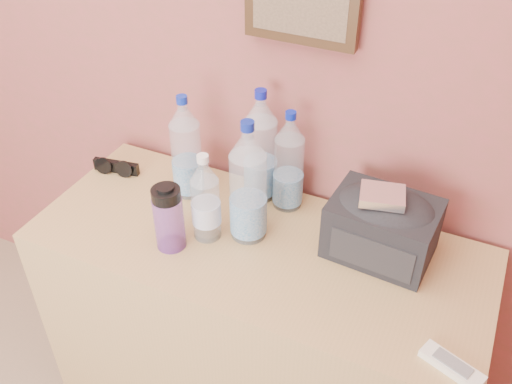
# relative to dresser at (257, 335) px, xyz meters

# --- Properties ---
(dresser) EXTENTS (1.27, 0.53, 0.79)m
(dresser) POSITION_rel_dresser_xyz_m (0.00, 0.00, 0.00)
(dresser) COLOR tan
(dresser) RESTS_ON ground
(pet_large_a) EXTENTS (0.09, 0.09, 0.33)m
(pet_large_a) POSITION_rel_dresser_xyz_m (-0.29, 0.12, 0.54)
(pet_large_a) COLOR silver
(pet_large_a) RESTS_ON dresser
(pet_large_b) EXTENTS (0.08, 0.08, 0.31)m
(pet_large_b) POSITION_rel_dresser_xyz_m (0.01, 0.20, 0.53)
(pet_large_b) COLOR silver
(pet_large_b) RESTS_ON dresser
(pet_large_c) EXTENTS (0.10, 0.10, 0.35)m
(pet_large_c) POSITION_rel_dresser_xyz_m (-0.08, 0.20, 0.55)
(pet_large_c) COLOR white
(pet_large_c) RESTS_ON dresser
(pet_large_d) EXTENTS (0.10, 0.10, 0.36)m
(pet_large_d) POSITION_rel_dresser_xyz_m (-0.04, 0.02, 0.56)
(pet_large_d) COLOR white
(pet_large_d) RESTS_ON dresser
(pet_small) EXTENTS (0.08, 0.08, 0.27)m
(pet_small) POSITION_rel_dresser_xyz_m (-0.14, -0.03, 0.51)
(pet_small) COLOR silver
(pet_small) RESTS_ON dresser
(nalgene_bottle) EXTENTS (0.08, 0.08, 0.20)m
(nalgene_bottle) POSITION_rel_dresser_xyz_m (-0.21, -0.11, 0.49)
(nalgene_bottle) COLOR purple
(nalgene_bottle) RESTS_ON dresser
(sunglasses) EXTENTS (0.16, 0.08, 0.04)m
(sunglasses) POSITION_rel_dresser_xyz_m (-0.55, 0.12, 0.42)
(sunglasses) COLOR black
(sunglasses) RESTS_ON dresser
(ac_remote) EXTENTS (0.15, 0.09, 0.02)m
(ac_remote) POSITION_rel_dresser_xyz_m (0.56, -0.19, 0.41)
(ac_remote) COLOR beige
(ac_remote) RESTS_ON dresser
(toiletry_bag) EXTENTS (0.28, 0.21, 0.18)m
(toiletry_bag) POSITION_rel_dresser_xyz_m (0.31, 0.11, 0.49)
(toiletry_bag) COLOR black
(toiletry_bag) RESTS_ON dresser
(foil_packet) EXTENTS (0.13, 0.11, 0.02)m
(foil_packet) POSITION_rel_dresser_xyz_m (0.30, 0.09, 0.59)
(foil_packet) COLOR white
(foil_packet) RESTS_ON toiletry_bag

